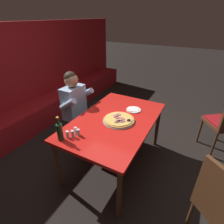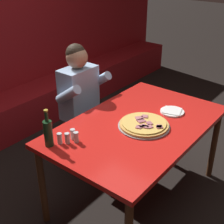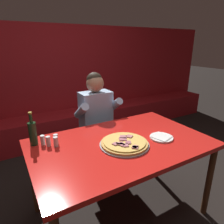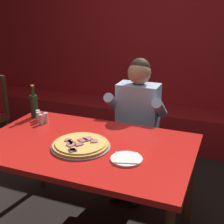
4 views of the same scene
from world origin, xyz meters
TOP-DOWN VIEW (x-y plane):
  - booth_wall_panel at (0.00, 2.18)m, footprint 6.80×0.16m
  - booth_bench at (0.00, 1.86)m, footprint 6.46×0.48m
  - main_dining_table at (0.00, 0.00)m, footprint 1.54×0.97m
  - pizza at (-0.01, -0.06)m, footprint 0.42×0.42m
  - plate_white_paper at (0.35, -0.12)m, footprint 0.21×0.21m
  - beer_bottle at (-0.67, 0.33)m, footprint 0.07×0.07m
  - shaker_oregano at (-0.60, 0.29)m, footprint 0.04×0.04m
  - shaker_black_pepper at (-0.50, 0.25)m, footprint 0.04×0.04m
  - shaker_red_pepper_flakes at (-0.57, 0.24)m, footprint 0.04×0.04m
  - shaker_parmesan at (-0.52, 0.20)m, footprint 0.04×0.04m
  - diner_seated_blue_shirt at (0.14, 0.73)m, footprint 0.53×0.53m

SIDE VIEW (x-z plane):
  - booth_bench at x=0.00m, z-range 0.00..0.46m
  - main_dining_table at x=0.00m, z-range 0.32..1.09m
  - diner_seated_blue_shirt at x=0.14m, z-range 0.07..1.34m
  - plate_white_paper at x=0.35m, z-range 0.77..0.79m
  - pizza at x=-0.01m, z-range 0.77..0.82m
  - shaker_oregano at x=-0.60m, z-range 0.77..0.86m
  - shaker_black_pepper at x=-0.50m, z-range 0.77..0.86m
  - shaker_red_pepper_flakes at x=-0.57m, z-range 0.77..0.86m
  - shaker_parmesan at x=-0.52m, z-range 0.77..0.86m
  - beer_bottle at x=-0.67m, z-range 0.74..1.03m
  - booth_wall_panel at x=0.00m, z-range 0.00..1.90m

